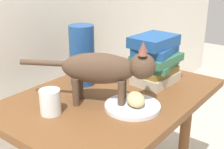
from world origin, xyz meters
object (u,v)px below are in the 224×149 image
at_px(plate, 132,106).
at_px(book_stack, 155,59).
at_px(bread_roll, 136,99).
at_px(cat, 107,69).
at_px(candle_jar, 50,103).
at_px(green_vase, 82,55).
at_px(side_table, 112,110).
at_px(tv_remote, 123,67).

xyz_separation_m(plate, book_stack, (0.26, 0.06, 0.10)).
relative_size(bread_roll, book_stack, 0.38).
height_order(cat, candle_jar, cat).
bearing_deg(bread_roll, candle_jar, 133.22).
height_order(bread_roll, green_vase, green_vase).
distance_m(cat, green_vase, 0.22).
bearing_deg(bread_roll, book_stack, 16.39).
height_order(side_table, bread_roll, bread_roll).
distance_m(side_table, book_stack, 0.27).
height_order(green_vase, tv_remote, green_vase).
height_order(side_table, book_stack, book_stack).
distance_m(bread_roll, tv_remote, 0.42).
relative_size(candle_jar, tv_remote, 0.57).
bearing_deg(cat, side_table, 25.51).
height_order(cat, green_vase, green_vase).
distance_m(bread_roll, candle_jar, 0.29).
bearing_deg(green_vase, bread_roll, -102.21).
bearing_deg(plate, side_table, 68.38).
bearing_deg(plate, book_stack, 13.66).
distance_m(cat, book_stack, 0.29).
bearing_deg(side_table, candle_jar, 165.57).
relative_size(plate, green_vase, 0.79).
xyz_separation_m(plate, candle_jar, (-0.20, 0.20, 0.03)).
relative_size(plate, book_stack, 0.91).
height_order(side_table, plate, plate).
relative_size(bread_roll, tv_remote, 0.53).
bearing_deg(candle_jar, bread_roll, -46.78).
bearing_deg(cat, plate, -74.33).
relative_size(book_stack, green_vase, 0.86).
bearing_deg(book_stack, green_vase, 129.64).
height_order(plate, book_stack, book_stack).
height_order(candle_jar, tv_remote, candle_jar).
distance_m(side_table, tv_remote, 0.30).
bearing_deg(plate, candle_jar, 135.62).
relative_size(bread_roll, candle_jar, 0.94).
bearing_deg(side_table, bread_roll, -110.72).
xyz_separation_m(cat, tv_remote, (0.34, 0.17, -0.12)).
bearing_deg(bread_roll, side_table, 69.28).
relative_size(cat, green_vase, 1.74).
relative_size(cat, tv_remote, 2.86).
relative_size(book_stack, candle_jar, 2.50).
height_order(book_stack, green_vase, green_vase).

